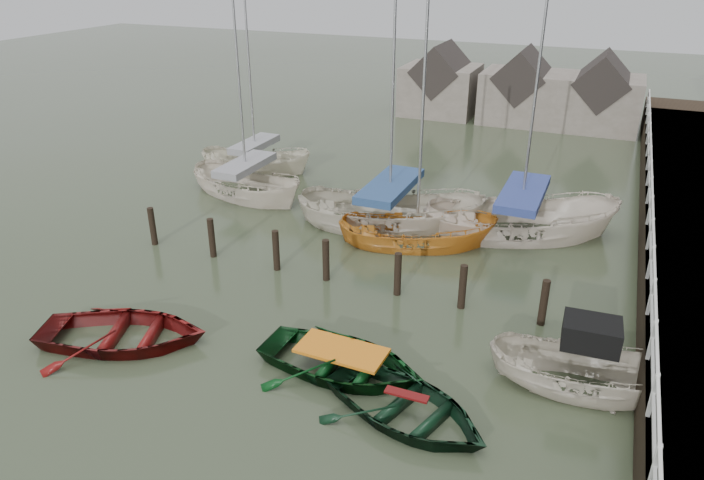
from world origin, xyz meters
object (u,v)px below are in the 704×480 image
at_px(sailboat_b, 389,225).
at_px(rowboat_green, 342,371).
at_px(sailboat_a, 247,194).
at_px(sailboat_c, 416,243).
at_px(sailboat_e, 256,169).
at_px(motorboat, 581,387).
at_px(rowboat_dkgreen, 406,417).
at_px(rowboat_red, 125,343).
at_px(sailboat_d, 518,233).

bearing_deg(sailboat_b, rowboat_green, -179.56).
relative_size(sailboat_a, sailboat_b, 0.87).
bearing_deg(rowboat_green, sailboat_a, 43.58).
height_order(rowboat_green, sailboat_b, sailboat_b).
bearing_deg(sailboat_c, sailboat_e, 45.17).
xyz_separation_m(rowboat_green, motorboat, (5.60, 1.60, 0.09)).
bearing_deg(rowboat_dkgreen, rowboat_red, 109.20).
bearing_deg(sailboat_d, sailboat_e, 56.96).
bearing_deg(rowboat_green, sailboat_d, -13.19).
bearing_deg(sailboat_a, sailboat_e, 39.31).
height_order(rowboat_dkgreen, motorboat, motorboat).
bearing_deg(rowboat_red, sailboat_d, -57.10).
bearing_deg(rowboat_green, sailboat_c, 5.67).
bearing_deg(rowboat_dkgreen, sailboat_d, 14.70).
height_order(rowboat_green, sailboat_a, sailboat_a).
bearing_deg(sailboat_d, rowboat_green, 143.73).
xyz_separation_m(rowboat_red, sailboat_c, (5.33, 9.06, 0.01)).
xyz_separation_m(motorboat, sailboat_b, (-7.59, 7.40, -0.03)).
distance_m(sailboat_c, sailboat_e, 10.73).
xyz_separation_m(rowboat_green, sailboat_a, (-8.72, 9.69, 0.06)).
bearing_deg(rowboat_dkgreen, sailboat_a, 63.26).
bearing_deg(rowboat_dkgreen, sailboat_c, 34.28).
relative_size(sailboat_a, sailboat_d, 0.81).
bearing_deg(sailboat_a, rowboat_green, -123.39).
bearing_deg(sailboat_e, rowboat_green, -150.93).
bearing_deg(sailboat_a, rowboat_dkgreen, -120.19).
distance_m(sailboat_d, sailboat_e, 13.08).
distance_m(rowboat_dkgreen, sailboat_c, 9.27).
distance_m(rowboat_red, rowboat_dkgreen, 7.92).
xyz_separation_m(rowboat_green, rowboat_dkgreen, (2.02, -0.99, 0.00)).
height_order(sailboat_b, sailboat_e, sailboat_b).
relative_size(rowboat_dkgreen, sailboat_d, 0.31).
distance_m(rowboat_red, motorboat, 11.81).
xyz_separation_m(motorboat, sailboat_c, (-6.16, 6.32, -0.07)).
bearing_deg(sailboat_a, sailboat_c, -87.63).
bearing_deg(rowboat_red, rowboat_dkgreen, -108.76).
bearing_deg(motorboat, rowboat_red, 100.10).
bearing_deg(motorboat, rowboat_green, 102.63).
bearing_deg(sailboat_a, sailboat_d, -73.07).
distance_m(rowboat_dkgreen, sailboat_e, 18.36).
bearing_deg(rowboat_red, sailboat_e, -2.93).
distance_m(motorboat, sailboat_e, 19.30).
distance_m(sailboat_a, sailboat_e, 3.39).
xyz_separation_m(rowboat_dkgreen, sailboat_d, (0.66, 11.13, 0.06)).
distance_m(rowboat_dkgreen, sailboat_a, 15.15).
distance_m(sailboat_a, sailboat_b, 6.76).
relative_size(motorboat, sailboat_b, 0.38).
height_order(sailboat_c, sailboat_e, sailboat_c).
relative_size(rowboat_green, sailboat_c, 0.44).
bearing_deg(sailboat_b, sailboat_a, 72.08).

